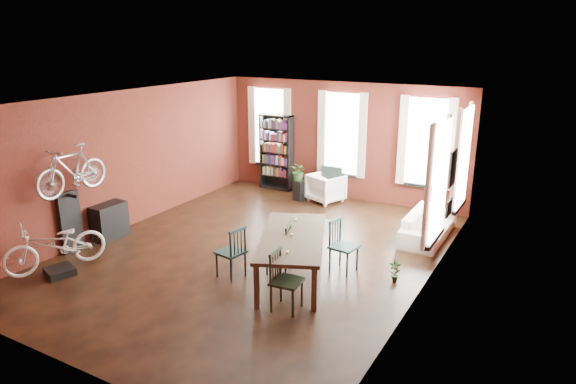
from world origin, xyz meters
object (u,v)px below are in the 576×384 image
Objects in this scene: bike_trainer at (60,271)px; bookshelf at (276,152)px; dining_table at (292,257)px; bicycle_floor at (52,223)px; dining_chair_b at (279,248)px; white_armchair at (326,186)px; dining_chair_d at (344,246)px; cream_sofa at (429,221)px; dining_chair_c at (287,281)px; console_table at (109,221)px; dining_chair_a at (231,252)px; plant_stand at (300,190)px.

bookshelf is at bearing 84.47° from bike_trainer.
dining_table is 1.35× the size of bicycle_floor.
bookshelf is 4.54× the size of bike_trainer.
bicycle_floor is at bearing -74.19° from dining_chair_b.
dining_chair_b is 4.56m from white_armchair.
dining_chair_d is 0.49× the size of cream_sofa.
dining_chair_d reaches higher than cream_sofa.
dining_chair_c is 0.56× the size of bicycle_floor.
dining_chair_c is 2.12× the size of bike_trainer.
console_table is at bearing 75.57° from dining_chair_c.
dining_chair_c is 4.54m from bike_trainer.
plant_stand is (-1.10, 4.80, -0.23)m from dining_chair_a.
dining_chair_b is 4.20m from bike_trainer.
bicycle_floor is at bearing -61.40° from bike_trainer.
dining_chair_b is 0.95× the size of dining_chair_c.
bookshelf is 7.07m from bicycle_floor.
dining_chair_c is 1.28× the size of console_table.
plant_stand is at bearing 62.20° from console_table.
dining_chair_a is at bearing -77.14° from plant_stand.
dining_chair_b is 1.25m from dining_chair_d.
cream_sofa is (4.95, -1.70, -0.69)m from bookshelf.
dining_table is at bearing 51.47° from bicycle_floor.
cream_sofa is at bearing 39.01° from dining_table.
dining_table is at bearing -63.61° from plant_stand.
dining_chair_c is 5.96m from plant_stand.
dining_chair_b is 2.01× the size of bike_trainer.
cream_sofa is (3.14, -1.30, -0.02)m from white_armchair.
bookshelf is at bearing 26.51° from dining_chair_c.
bookshelf is 2.75× the size of console_table.
dining_chair_c reaches higher than dining_table.
bookshelf is at bearing 76.17° from console_table.
plant_stand is 6.67m from bicycle_floor.
plant_stand is (1.12, -0.65, -0.82)m from bookshelf.
dining_chair_c is 0.47× the size of bookshelf.
dining_table is 3.66m from cream_sofa.
dining_chair_b is 0.95× the size of dining_chair_d.
dining_chair_a is 4.64m from cream_sofa.
dining_chair_d is (1.76, 1.25, 0.01)m from dining_chair_a.
bookshelf is (-3.97, 4.20, 0.59)m from dining_chair_d.
dining_table reaches higher than console_table.
cream_sofa is 7.77m from bicycle_floor.
dining_table is at bearing 19.13° from dining_chair_c.
bicycle_floor reaches higher than dining_chair_c.
bookshelf reaches higher than dining_chair_d.
dining_table is at bearing 3.24° from console_table.
dining_chair_c is 5.92m from white_armchair.
dining_chair_b is 4.55m from plant_stand.
dining_table is 2.93× the size of white_armchair.
dining_chair_a is 3.50m from console_table.
dining_chair_c is 4.47m from cream_sofa.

